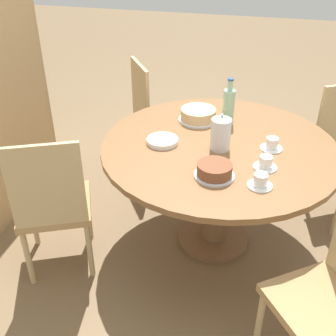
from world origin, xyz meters
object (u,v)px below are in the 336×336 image
at_px(chair_a, 156,117).
at_px(chair_b, 53,203).
at_px(cake_main, 198,115).
at_px(cup_a, 265,163).
at_px(cup_c, 272,145).
at_px(water_bottle, 229,106).
at_px(chair_c, 336,291).
at_px(cake_second, 214,171).
at_px(cup_b, 260,181).
at_px(coffee_pot, 221,133).

height_order(chair_a, chair_b, same).
bearing_deg(cake_main, cup_a, -137.05).
bearing_deg(cup_c, water_bottle, 47.24).
relative_size(chair_b, chair_c, 1.00).
bearing_deg(cake_second, cup_b, -98.53).
xyz_separation_m(water_bottle, cake_main, (0.00, 0.20, -0.09)).
xyz_separation_m(cup_a, cup_b, (-0.19, 0.02, 0.00)).
height_order(chair_a, chair_c, same).
height_order(water_bottle, cup_b, water_bottle).
distance_m(cup_a, cup_b, 0.19).
bearing_deg(cup_b, cake_second, 81.47).
bearing_deg(cake_main, cake_second, -162.29).
relative_size(cup_a, cup_c, 1.00).
height_order(cup_b, cup_c, same).
height_order(chair_a, cake_second, chair_a).
bearing_deg(chair_c, cup_c, 167.61).
height_order(chair_c, water_bottle, water_bottle).
height_order(cup_a, cup_b, same).
xyz_separation_m(chair_b, chair_c, (-0.29, -1.54, 0.00)).
distance_m(cup_a, cup_c, 0.22).
bearing_deg(cake_main, water_bottle, -91.33).
bearing_deg(cup_a, chair_a, 41.82).
bearing_deg(chair_b, cup_b, 160.05).
height_order(chair_a, cup_b, chair_a).
distance_m(coffee_pot, water_bottle, 0.34).
distance_m(chair_c, water_bottle, 1.30).
height_order(cake_main, cake_second, cake_main).
bearing_deg(cake_main, cup_b, -146.90).
relative_size(coffee_pot, cake_main, 0.87).
height_order(chair_a, cup_a, chair_a).
bearing_deg(cup_b, cup_a, -5.08).
distance_m(cake_second, cup_c, 0.47).
distance_m(coffee_pot, cup_a, 0.32).
bearing_deg(cake_second, cup_c, -36.95).
relative_size(cake_main, cake_second, 1.21).
distance_m(cup_b, cup_c, 0.41).
bearing_deg(coffee_pot, cake_second, -177.38).
bearing_deg(cake_second, chair_c, -123.54).
bearing_deg(chair_a, coffee_pot, -177.46).
height_order(coffee_pot, cup_b, coffee_pot).
height_order(coffee_pot, water_bottle, water_bottle).
bearing_deg(coffee_pot, water_bottle, -0.24).
bearing_deg(water_bottle, cup_a, -151.44).
height_order(chair_b, coffee_pot, coffee_pot).
height_order(coffee_pot, cup_a, coffee_pot).
relative_size(cake_second, cup_c, 1.65).
bearing_deg(chair_b, cake_second, 163.49).
xyz_separation_m(water_bottle, cup_a, (-0.49, -0.27, -0.10)).
bearing_deg(cup_a, chair_b, 103.52).
bearing_deg(coffee_pot, cup_b, -143.28).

